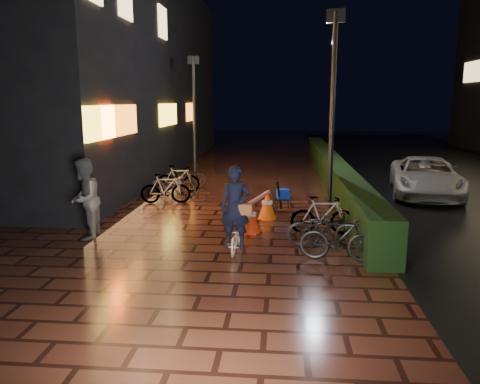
# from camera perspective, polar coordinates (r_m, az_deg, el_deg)

# --- Properties ---
(ground) EXTENTS (80.00, 80.00, 0.00)m
(ground) POSITION_cam_1_polar(r_m,az_deg,el_deg) (11.05, -1.93, -5.61)
(ground) COLOR #381911
(ground) RESTS_ON ground
(hedge) EXTENTS (0.70, 20.00, 1.00)m
(hedge) POSITION_cam_1_polar(r_m,az_deg,el_deg) (18.81, 11.13, 2.70)
(hedge) COLOR black
(hedge) RESTS_ON ground
(bystander_person) EXTENTS (0.83, 1.01, 1.89)m
(bystander_person) POSITION_cam_1_polar(r_m,az_deg,el_deg) (11.35, -18.43, -0.83)
(bystander_person) COLOR #5A5A5D
(bystander_person) RESTS_ON ground
(van) EXTENTS (2.93, 4.93, 1.29)m
(van) POSITION_cam_1_polar(r_m,az_deg,el_deg) (16.98, 21.69, 1.74)
(van) COLOR #AFAFB4
(van) RESTS_ON ground
(storefront_block) EXTENTS (12.09, 22.00, 9.00)m
(storefront_block) POSITION_cam_1_polar(r_m,az_deg,el_deg) (24.55, -21.65, 13.42)
(storefront_block) COLOR black
(storefront_block) RESTS_ON ground
(lamp_post_hedge) EXTENTS (0.55, 0.23, 5.78)m
(lamp_post_hedge) POSITION_cam_1_polar(r_m,az_deg,el_deg) (14.50, 11.24, 10.90)
(lamp_post_hedge) COLOR black
(lamp_post_hedge) RESTS_ON ground
(lamp_post_sf) EXTENTS (0.47, 0.22, 4.99)m
(lamp_post_sf) POSITION_cam_1_polar(r_m,az_deg,el_deg) (20.12, -5.60, 9.81)
(lamp_post_sf) COLOR black
(lamp_post_sf) RESTS_ON ground
(cyclist) EXTENTS (0.68, 1.31, 1.85)m
(cyclist) POSITION_cam_1_polar(r_m,az_deg,el_deg) (9.86, -0.53, -3.52)
(cyclist) COLOR white
(cyclist) RESTS_ON ground
(traffic_barrier) EXTENTS (0.88, 1.90, 0.77)m
(traffic_barrier) POSITION_cam_1_polar(r_m,az_deg,el_deg) (12.06, 2.36, -2.30)
(traffic_barrier) COLOR #FF330D
(traffic_barrier) RESTS_ON ground
(cart_assembly) EXTENTS (0.57, 0.60, 0.93)m
(cart_assembly) POSITION_cam_1_polar(r_m,az_deg,el_deg) (13.63, 5.22, -0.36)
(cart_assembly) COLOR black
(cart_assembly) RESTS_ON ground
(parked_bikes_storefront) EXTENTS (1.71, 3.36, 0.94)m
(parked_bikes_storefront) POSITION_cam_1_polar(r_m,az_deg,el_deg) (16.20, -7.78, 1.27)
(parked_bikes_storefront) COLOR black
(parked_bikes_storefront) RESTS_ON ground
(parked_bikes_hedge) EXTENTS (1.83, 2.51, 0.94)m
(parked_bikes_hedge) POSITION_cam_1_polar(r_m,az_deg,el_deg) (10.49, 10.63, -4.16)
(parked_bikes_hedge) COLOR black
(parked_bikes_hedge) RESTS_ON ground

